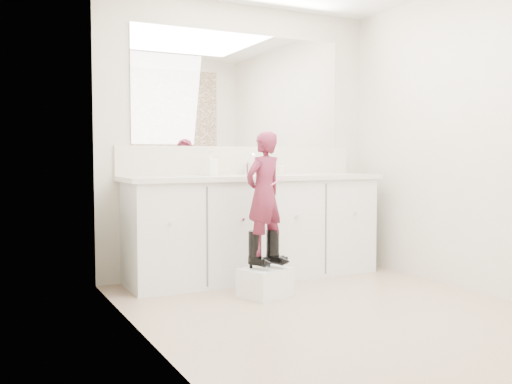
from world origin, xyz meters
TOP-DOWN VIEW (x-y plane):
  - floor at (0.00, 0.00)m, footprint 3.00×3.00m
  - wall_back at (0.00, 1.50)m, footprint 2.60×0.00m
  - wall_left at (-1.30, 0.00)m, footprint 0.00×3.00m
  - wall_right at (1.30, 0.00)m, footprint 0.00×3.00m
  - vanity_cabinet at (0.00, 1.23)m, footprint 2.20×0.55m
  - countertop at (0.00, 1.21)m, footprint 2.28×0.58m
  - backsplash at (0.00, 1.49)m, footprint 2.28×0.03m
  - mirror at (0.00, 1.49)m, footprint 2.00×0.02m
  - faucet at (0.00, 1.38)m, footprint 0.08×0.08m
  - cup at (0.29, 1.28)m, footprint 0.11×0.11m
  - soap_bottle at (-0.39, 1.29)m, footprint 0.13×0.13m
  - step_stool at (-0.23, 0.58)m, footprint 0.41×0.38m
  - boot_left at (-0.31, 0.60)m, footprint 0.16×0.21m
  - boot_right at (-0.16, 0.60)m, footprint 0.16×0.21m
  - toddler at (-0.23, 0.60)m, footprint 0.39×0.32m
  - toothbrush at (-0.16, 0.52)m, footprint 0.13×0.06m

SIDE VIEW (x-z plane):
  - floor at x=0.00m, z-range 0.00..0.00m
  - step_stool at x=-0.23m, z-range 0.00..0.22m
  - boot_left at x=-0.31m, z-range 0.22..0.50m
  - boot_right at x=-0.16m, z-range 0.22..0.50m
  - vanity_cabinet at x=0.00m, z-range 0.00..0.85m
  - toddler at x=-0.23m, z-range 0.32..1.23m
  - toothbrush at x=-0.16m, z-range 0.84..0.90m
  - countertop at x=0.00m, z-range 0.85..0.89m
  - cup at x=0.29m, z-range 0.89..0.97m
  - faucet at x=0.00m, z-range 0.89..0.99m
  - soap_bottle at x=-0.39m, z-range 0.89..1.10m
  - backsplash at x=0.00m, z-range 0.89..1.14m
  - wall_back at x=0.00m, z-range -0.10..2.50m
  - wall_left at x=-1.30m, z-range -0.30..2.70m
  - wall_right at x=1.30m, z-range -0.30..2.70m
  - mirror at x=0.00m, z-range 1.14..2.14m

